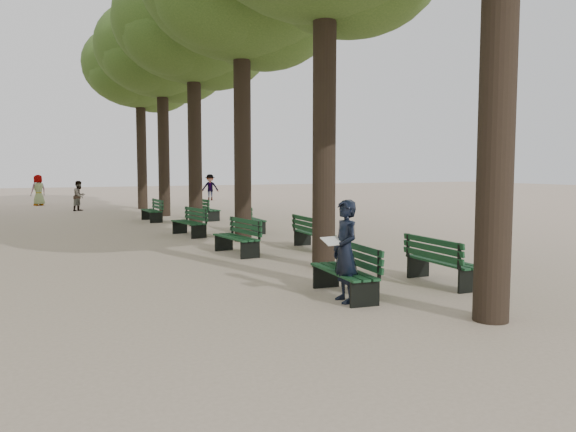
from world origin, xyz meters
name	(u,v)px	position (x,y,z in m)	size (l,w,h in m)	color
ground	(334,302)	(0.00, 0.00, 0.00)	(120.00, 120.00, 0.00)	#C2AB93
tree_central_3	(193,24)	(1.50, 13.00, 7.65)	(6.00, 6.00, 9.95)	#33261C
tree_central_4	(162,49)	(1.50, 18.00, 7.65)	(6.00, 6.00, 9.95)	#33261C
tree_central_5	(140,66)	(1.50, 23.00, 7.65)	(6.00, 6.00, 9.95)	#33261C
bench_left_0	(344,281)	(0.37, 0.28, 0.27)	(0.76, 1.85, 0.92)	black
bench_left_1	(236,244)	(0.37, 5.60, 0.27)	(0.73, 1.84, 0.92)	black
bench_left_2	(189,228)	(0.37, 10.01, 0.27)	(0.80, 1.86, 0.92)	black
bench_left_3	(152,215)	(0.37, 15.62, 0.27)	(0.60, 1.81, 0.92)	black
bench_right_0	(443,270)	(2.63, 0.33, 0.27)	(0.66, 1.83, 0.92)	black
bench_right_1	(314,239)	(2.63, 5.55, 0.27)	(0.71, 1.84, 0.92)	black
bench_right_2	(251,224)	(2.63, 10.14, 0.27)	(0.68, 1.83, 0.92)	black
bench_right_3	(206,214)	(2.63, 15.22, 0.27)	(0.75, 1.85, 0.92)	black
man_with_map	(345,251)	(0.18, -0.06, 0.86)	(0.64, 0.72, 1.73)	black
pedestrian_d	(38,190)	(-3.52, 28.31, 0.91)	(0.89, 0.37, 1.83)	#262628
pedestrian_a	(79,196)	(-1.77, 22.86, 0.78)	(0.76, 0.31, 1.57)	#262628
pedestrian_b	(210,187)	(7.28, 28.94, 0.89)	(1.15, 0.36, 1.79)	#262628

